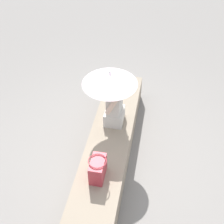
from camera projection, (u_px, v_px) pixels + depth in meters
name	position (u px, v px, depth m)	size (l,w,h in m)	color
ground_plane	(110.00, 157.00, 4.81)	(14.00, 14.00, 0.00)	gray
stone_bench	(110.00, 147.00, 4.66)	(3.18, 0.62, 0.44)	gray
person_seated	(114.00, 102.00, 4.51)	(0.47, 0.28, 0.90)	beige
parasol	(110.00, 78.00, 4.14)	(0.77, 0.77, 0.99)	#B7B7BC
handbag_black	(98.00, 169.00, 3.90)	(0.32, 0.23, 0.32)	#B2333D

